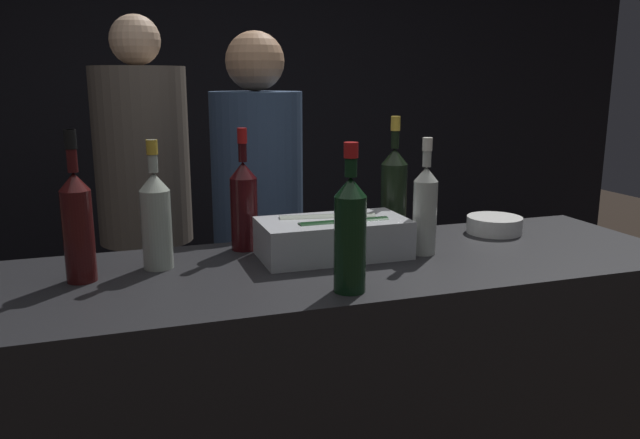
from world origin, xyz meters
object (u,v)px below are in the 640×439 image
object	(u,v)px
white_wine_bottle	(425,207)
red_wine_bottle_burgundy	(350,230)
rose_wine_bottle	(156,218)
ice_bin_with_bottles	(333,236)
bowl_white	(494,224)
person_in_hoodie	(145,204)
champagne_bottle	(394,189)
red_wine_bottle_tall	(244,203)
red_wine_bottle_black_foil	(78,223)
person_blond_tee	(259,236)

from	to	relation	value
white_wine_bottle	red_wine_bottle_burgundy	size ratio (longest dim) A/B	0.94
white_wine_bottle	rose_wine_bottle	distance (m)	0.75
ice_bin_with_bottles	red_wine_bottle_burgundy	world-z (taller)	red_wine_bottle_burgundy
bowl_white	white_wine_bottle	distance (m)	0.39
red_wine_bottle_burgundy	white_wine_bottle	bearing A→B (deg)	36.59
rose_wine_bottle	person_in_hoodie	distance (m)	1.14
rose_wine_bottle	champagne_bottle	bearing A→B (deg)	9.62
ice_bin_with_bottles	white_wine_bottle	xyz separation A→B (m)	(0.26, -0.06, 0.08)
red_wine_bottle_tall	rose_wine_bottle	xyz separation A→B (m)	(-0.26, -0.11, -0.00)
bowl_white	person_in_hoodie	distance (m)	1.51
bowl_white	champagne_bottle	world-z (taller)	champagne_bottle
red_wine_bottle_tall	person_in_hoodie	world-z (taller)	person_in_hoodie
champagne_bottle	rose_wine_bottle	world-z (taller)	champagne_bottle
ice_bin_with_bottles	bowl_white	size ratio (longest dim) A/B	2.32
red_wine_bottle_tall	ice_bin_with_bottles	bearing A→B (deg)	-34.41
champagne_bottle	red_wine_bottle_black_foil	size ratio (longest dim) A/B	1.01
white_wine_bottle	red_wine_bottle_burgundy	distance (m)	0.40
red_wine_bottle_tall	champagne_bottle	bearing A→B (deg)	1.55
bowl_white	red_wine_bottle_black_foil	world-z (taller)	red_wine_bottle_black_foil
red_wine_bottle_burgundy	person_blond_tee	bearing A→B (deg)	91.11
rose_wine_bottle	ice_bin_with_bottles	bearing A→B (deg)	-4.77
white_wine_bottle	person_in_hoodie	world-z (taller)	person_in_hoodie
champagne_bottle	person_blond_tee	xyz separation A→B (m)	(-0.35, 0.44, -0.23)
bowl_white	rose_wine_bottle	distance (m)	1.09
ice_bin_with_bottles	champagne_bottle	size ratio (longest dim) A/B	1.09
red_wine_bottle_black_foil	white_wine_bottle	bearing A→B (deg)	-2.80
red_wine_bottle_tall	rose_wine_bottle	distance (m)	0.28
ice_bin_with_bottles	rose_wine_bottle	xyz separation A→B (m)	(-0.49, 0.04, 0.08)
red_wine_bottle_tall	rose_wine_bottle	bearing A→B (deg)	-156.30
ice_bin_with_bottles	red_wine_bottle_black_foil	world-z (taller)	red_wine_bottle_black_foil
champagne_bottle	person_in_hoodie	world-z (taller)	person_in_hoodie
ice_bin_with_bottles	champagne_bottle	xyz separation A→B (m)	(0.27, 0.17, 0.09)
bowl_white	person_in_hoodie	bearing A→B (deg)	134.81
bowl_white	rose_wine_bottle	xyz separation A→B (m)	(-1.08, -0.05, 0.11)
white_wine_bottle	red_wine_bottle_burgundy	world-z (taller)	red_wine_bottle_burgundy
ice_bin_with_bottles	red_wine_bottle_black_foil	xyz separation A→B (m)	(-0.68, -0.01, 0.09)
champagne_bottle	red_wine_bottle_tall	world-z (taller)	champagne_bottle
person_in_hoodie	person_blond_tee	world-z (taller)	person_in_hoodie
ice_bin_with_bottles	champagne_bottle	bearing A→B (deg)	32.31
white_wine_bottle	red_wine_bottle_tall	world-z (taller)	red_wine_bottle_tall
red_wine_bottle_tall	bowl_white	bearing A→B (deg)	-4.24
champagne_bottle	red_wine_bottle_black_foil	world-z (taller)	champagne_bottle
red_wine_bottle_burgundy	person_in_hoodie	xyz separation A→B (m)	(-0.40, 1.46, -0.19)
white_wine_bottle	red_wine_bottle_tall	distance (m)	0.53
bowl_white	red_wine_bottle_burgundy	size ratio (longest dim) A/B	0.50
bowl_white	person_in_hoodie	size ratio (longest dim) A/B	0.10
red_wine_bottle_burgundy	red_wine_bottle_black_foil	bearing A→B (deg)	154.96
white_wine_bottle	person_in_hoodie	bearing A→B (deg)	120.57
red_wine_bottle_burgundy	rose_wine_bottle	world-z (taller)	red_wine_bottle_burgundy
person_blond_tee	white_wine_bottle	bearing A→B (deg)	-147.84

